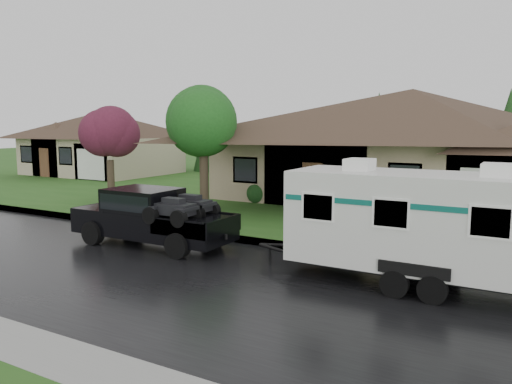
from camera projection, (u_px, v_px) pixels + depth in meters
ground at (229, 261)px, 14.68m from camera, size 140.00×140.00×0.00m
road at (188, 279)px, 12.96m from camera, size 140.00×8.00×0.01m
curb at (266, 243)px, 16.61m from camera, size 140.00×0.50×0.15m
lawn at (376, 195)px, 27.59m from camera, size 140.00×26.00×0.15m
house_main at (416, 132)px, 24.99m from camera, size 19.44×10.80×6.90m
house_far at (103, 137)px, 38.61m from camera, size 10.80×8.64×5.80m
tree_left_green at (203, 121)px, 21.90m from camera, size 3.48×3.48×5.76m
tree_red at (109, 136)px, 24.50m from camera, size 2.87×2.87×4.75m
shrub_row at (384, 202)px, 21.62m from camera, size 13.60×1.00×1.00m
pickup_truck at (150, 215)px, 16.50m from camera, size 5.64×2.14×1.88m
travel_trailer at (426, 221)px, 12.10m from camera, size 6.96×2.44×3.12m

